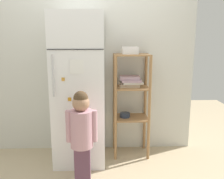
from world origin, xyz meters
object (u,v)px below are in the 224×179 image
at_px(pantry_shelf_unit, 131,92).
at_px(fruit_bin, 130,51).
at_px(child_standing, 82,129).
at_px(refrigerator, 79,90).

relative_size(pantry_shelf_unit, fruit_bin, 6.75).
distance_m(child_standing, pantry_shelf_unit, 0.91).
bearing_deg(child_standing, refrigerator, 97.04).
bearing_deg(pantry_shelf_unit, refrigerator, -168.61).
bearing_deg(refrigerator, fruit_bin, 14.07).
height_order(refrigerator, pantry_shelf_unit, refrigerator).
xyz_separation_m(pantry_shelf_unit, fruit_bin, (-0.01, 0.03, 0.53)).
bearing_deg(pantry_shelf_unit, fruit_bin, 108.21).
xyz_separation_m(refrigerator, fruit_bin, (0.64, 0.16, 0.46)).
bearing_deg(pantry_shelf_unit, child_standing, -130.97).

